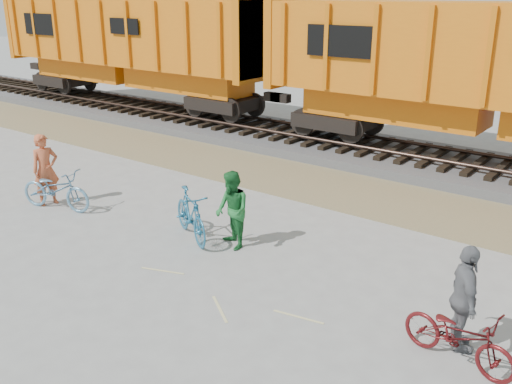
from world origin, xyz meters
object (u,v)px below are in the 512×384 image
bicycle_maroon (459,336)px  bicycle_teal (191,215)px  hopper_car_center (503,73)px  person_woman (464,299)px  bicycle_blue (56,190)px  person_man (232,210)px  person_solo (46,170)px  hopper_car_left (132,44)px

bicycle_maroon → bicycle_teal: bearing=91.0°
hopper_car_center → person_woman: (2.11, -8.85, -2.16)m
bicycle_teal → bicycle_maroon: bicycle_teal is taller
bicycle_blue → person_man: bearing=-95.3°
bicycle_teal → person_man: (1.00, 0.20, 0.27)m
person_solo → person_woman: bearing=-76.1°
hopper_car_left → bicycle_blue: 11.83m
hopper_car_left → bicycle_maroon: (17.21, -9.25, -2.55)m
bicycle_teal → person_solo: 4.42m
hopper_car_center → bicycle_maroon: bearing=-76.5°
hopper_car_left → person_solo: bearing=-53.0°
hopper_car_left → bicycle_blue: size_ratio=7.19×
hopper_car_left → person_man: bearing=-33.9°
hopper_car_left → bicycle_maroon: hopper_car_left is taller
bicycle_blue → person_solo: bearing=62.8°
bicycle_blue → bicycle_maroon: bearing=-107.2°
bicycle_blue → bicycle_teal: (3.86, 0.71, 0.04)m
hopper_car_left → bicycle_maroon: size_ratio=8.14×
hopper_car_center → person_woman: bearing=-76.6°
hopper_car_center → bicycle_blue: size_ratio=7.19×
hopper_car_left → person_man: size_ratio=8.48×
person_woman → bicycle_blue: bearing=59.6°
person_woman → bicycle_maroon: bearing=162.6°
bicycle_blue → person_man: 4.96m
hopper_car_left → bicycle_teal: (11.09, -8.32, -2.45)m
hopper_car_left → bicycle_maroon: 19.71m
hopper_car_center → person_solo: (-8.27, -8.93, -2.10)m
hopper_car_center → bicycle_teal: (-3.91, -8.32, -2.45)m
bicycle_teal → person_man: bearing=-50.4°
person_woman → person_man: bearing=50.3°
hopper_car_left → hopper_car_center: same height
bicycle_maroon → person_woman: (-0.10, 0.40, 0.39)m
hopper_car_center → person_woman: 9.36m
hopper_car_center → person_solo: 12.35m
person_man → person_woman: bearing=20.5°
person_woman → hopper_car_left: bearing=31.2°
hopper_car_left → hopper_car_center: size_ratio=1.00×
bicycle_blue → person_solo: person_solo is taller
bicycle_maroon → person_man: bearing=87.2°
hopper_car_center → hopper_car_left: bearing=180.0°
hopper_car_left → bicycle_teal: hopper_car_left is taller
hopper_car_left → person_solo: 11.38m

